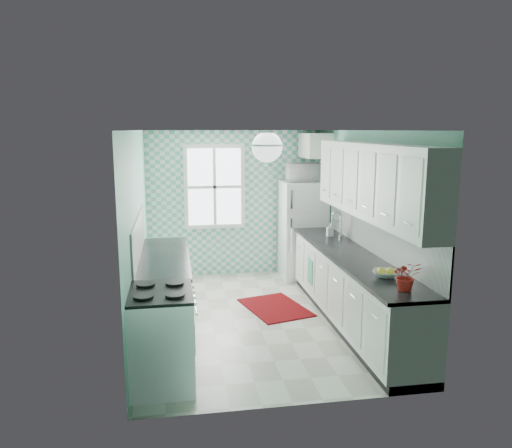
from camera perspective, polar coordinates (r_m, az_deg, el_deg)
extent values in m
cube|color=silver|center=(6.86, -0.07, -10.79)|extent=(3.00, 4.40, 0.02)
cube|color=white|center=(6.39, -0.08, 10.74)|extent=(3.00, 4.40, 0.02)
cube|color=#6EBCA1|center=(8.67, -2.45, 2.37)|extent=(3.00, 0.02, 2.50)
cube|color=#6EBCA1|center=(4.40, 4.63, -5.92)|extent=(3.00, 0.02, 2.50)
cube|color=#6EBCA1|center=(6.44, -13.45, -0.83)|extent=(0.02, 4.40, 2.50)
cube|color=#6EBCA1|center=(6.91, 12.38, -0.01)|extent=(0.02, 4.40, 2.50)
cube|color=#5CBA9F|center=(8.64, -2.43, 2.35)|extent=(3.00, 0.01, 2.50)
cube|color=white|center=(8.55, -4.77, 4.26)|extent=(1.04, 0.05, 1.44)
cube|color=white|center=(8.53, -4.76, 4.24)|extent=(0.90, 0.02, 1.30)
cube|color=white|center=(6.55, 13.46, -1.13)|extent=(0.02, 3.60, 0.51)
cube|color=white|center=(6.38, -13.27, -1.44)|extent=(0.02, 2.15, 0.51)
cube|color=white|center=(6.20, 13.15, 4.82)|extent=(0.33, 3.20, 0.90)
cube|color=white|center=(8.46, 6.69, 8.91)|extent=(0.40, 0.74, 0.40)
cylinder|color=silver|center=(5.60, 1.28, 10.44)|extent=(0.14, 0.14, 0.04)
cylinder|color=silver|center=(5.60, 1.27, 9.72)|extent=(0.02, 0.02, 0.12)
sphere|color=white|center=(5.60, 1.27, 8.80)|extent=(0.34, 0.34, 0.34)
cube|color=white|center=(6.64, 10.87, -7.53)|extent=(0.60, 3.60, 0.90)
cube|color=black|center=(6.50, 10.89, -3.61)|extent=(0.63, 3.60, 0.04)
cube|color=white|center=(6.56, -10.46, -7.74)|extent=(0.60, 2.15, 0.90)
cube|color=black|center=(6.43, -10.47, -3.76)|extent=(0.63, 2.15, 0.04)
cube|color=white|center=(8.52, 5.36, -0.68)|extent=(0.72, 0.68, 1.66)
cube|color=silver|center=(8.13, 6.02, 1.48)|extent=(0.71, 0.01, 0.02)
cube|color=silver|center=(8.01, 4.08, 2.81)|extent=(0.03, 0.03, 0.30)
cube|color=silver|center=(8.11, 4.02, -1.25)|extent=(0.03, 0.03, 0.54)
cube|color=silver|center=(5.15, -10.73, -12.64)|extent=(0.62, 0.79, 0.94)
cube|color=black|center=(4.98, -10.92, -7.69)|extent=(0.62, 0.79, 0.03)
cube|color=black|center=(5.13, -7.14, -11.93)|extent=(0.01, 0.52, 0.31)
cube|color=silver|center=(7.37, 8.49, -1.84)|extent=(0.43, 0.36, 0.12)
cylinder|color=silver|center=(7.38, 9.69, -0.27)|extent=(0.02, 0.02, 0.30)
torus|color=silver|center=(7.32, 9.28, 1.17)|extent=(0.16, 0.02, 0.16)
cube|color=maroon|center=(7.23, 2.21, -9.51)|extent=(1.00, 1.23, 0.02)
cube|color=#509B85|center=(7.32, 6.23, -5.42)|extent=(0.09, 0.24, 0.36)
imported|color=white|center=(5.60, 14.58, -5.52)|extent=(0.35, 0.35, 0.07)
imported|color=#AB0C27|center=(5.15, 16.81, -5.71)|extent=(0.31, 0.28, 0.30)
imported|color=#829EB5|center=(7.53, 8.45, -0.64)|extent=(0.09, 0.09, 0.20)
imported|color=silver|center=(8.38, 5.48, 5.89)|extent=(0.56, 0.40, 0.30)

